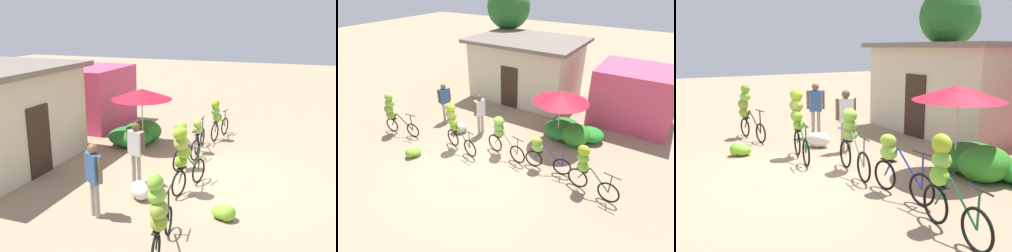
% 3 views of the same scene
% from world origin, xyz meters
% --- Properties ---
extents(ground_plane, '(60.00, 60.00, 0.00)m').
position_xyz_m(ground_plane, '(0.00, 0.00, 0.00)').
color(ground_plane, '#9C8265').
extents(building_low, '(5.46, 3.97, 2.99)m').
position_xyz_m(building_low, '(-1.50, 6.45, 1.51)').
color(building_low, beige).
rests_on(building_low, ground).
extents(shop_pink, '(3.20, 2.80, 2.41)m').
position_xyz_m(shop_pink, '(3.85, 6.31, 1.20)').
color(shop_pink, '#D44569').
rests_on(shop_pink, ground).
extents(tree_behind_building, '(2.47, 2.47, 5.32)m').
position_xyz_m(tree_behind_building, '(-3.94, 8.63, 4.02)').
color(tree_behind_building, brown).
rests_on(tree_behind_building, ground).
extents(hedge_bush_front_left, '(1.43, 1.59, 0.66)m').
position_xyz_m(hedge_bush_front_left, '(1.79, 3.47, 0.33)').
color(hedge_bush_front_left, '#26742B').
rests_on(hedge_bush_front_left, ground).
extents(hedge_bush_front_right, '(1.07, 1.19, 0.78)m').
position_xyz_m(hedge_bush_front_right, '(2.42, 3.19, 0.39)').
color(hedge_bush_front_right, '#2F8525').
rests_on(hedge_bush_front_right, ground).
extents(hedge_bush_mid, '(1.05, 0.94, 0.51)m').
position_xyz_m(hedge_bush_mid, '(2.86, 3.72, 0.26)').
color(hedge_bush_mid, '#258E2E').
rests_on(hedge_bush_mid, ground).
extents(market_umbrella, '(2.05, 2.05, 2.04)m').
position_xyz_m(market_umbrella, '(1.77, 3.00, 1.87)').
color(market_umbrella, beige).
rests_on(market_umbrella, ground).
extents(bicycle_leftmost, '(1.67, 0.46, 1.71)m').
position_xyz_m(bicycle_leftmost, '(-4.16, 0.05, 0.98)').
color(bicycle_leftmost, black).
rests_on(bicycle_leftmost, ground).
extents(bicycle_near_pile, '(1.66, 0.53, 1.80)m').
position_xyz_m(bicycle_near_pile, '(-1.30, 0.53, 1.07)').
color(bicycle_near_pile, black).
rests_on(bicycle_near_pile, ground).
extents(bicycle_center_loaded, '(1.72, 0.55, 1.47)m').
position_xyz_m(bicycle_center_loaded, '(0.36, 1.10, 0.87)').
color(bicycle_center_loaded, black).
rests_on(bicycle_center_loaded, ground).
extents(bicycle_by_shop, '(1.61, 0.39, 1.17)m').
position_xyz_m(bicycle_by_shop, '(1.97, 1.07, 0.68)').
color(bicycle_by_shop, black).
rests_on(bicycle_by_shop, ground).
extents(bicycle_rightmost, '(1.62, 0.48, 1.52)m').
position_xyz_m(bicycle_rightmost, '(3.54, 0.82, 0.87)').
color(bicycle_rightmost, black).
rests_on(bicycle_rightmost, ground).
extents(banana_pile_on_ground, '(0.59, 0.69, 0.35)m').
position_xyz_m(banana_pile_on_ground, '(-2.26, -0.75, 0.16)').
color(banana_pile_on_ground, '#76C12F').
rests_on(banana_pile_on_ground, ground).
extents(produce_sack, '(0.81, 0.80, 0.44)m').
position_xyz_m(produce_sack, '(-1.95, 1.44, 0.22)').
color(produce_sack, silver).
rests_on(produce_sack, ground).
extents(person_vendor, '(0.36, 0.52, 1.73)m').
position_xyz_m(person_vendor, '(-3.14, 1.99, 1.06)').
color(person_vendor, gray).
rests_on(person_vendor, ground).
extents(person_bystander, '(0.29, 0.56, 1.70)m').
position_xyz_m(person_bystander, '(-1.16, 1.90, 1.05)').
color(person_bystander, gray).
rests_on(person_bystander, ground).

